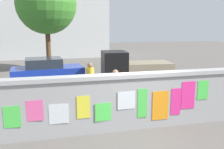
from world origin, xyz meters
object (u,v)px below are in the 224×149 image
(auto_rickshaw_truck, at_px, (133,69))
(person_bystander, at_px, (90,77))
(bicycle_near, at_px, (61,109))
(person_walking, at_px, (115,87))
(car_parked, at_px, (47,70))
(tree_roadside, at_px, (46,4))
(bicycle_far, at_px, (182,93))
(motorcycle, at_px, (42,92))

(auto_rickshaw_truck, height_order, person_bystander, auto_rickshaw_truck)
(bicycle_near, height_order, person_walking, person_walking)
(car_parked, xyz_separation_m, tree_roadside, (0.11, 4.04, 3.84))
(bicycle_far, relative_size, person_walking, 1.06)
(motorcycle, relative_size, bicycle_near, 1.11)
(car_parked, xyz_separation_m, bicycle_near, (0.50, -5.65, -0.37))
(car_parked, bearing_deg, bicycle_far, -40.94)
(auto_rickshaw_truck, bearing_deg, bicycle_near, -134.88)
(bicycle_near, bearing_deg, auto_rickshaw_truck, 45.12)
(bicycle_far, bearing_deg, motorcycle, 168.12)
(bicycle_far, bearing_deg, person_walking, -166.95)
(bicycle_far, bearing_deg, car_parked, 139.06)
(auto_rickshaw_truck, distance_m, person_bystander, 3.18)
(bicycle_near, height_order, tree_roadside, tree_roadside)
(person_bystander, bearing_deg, car_parked, 116.52)
(person_walking, bearing_deg, car_parked, 113.85)
(motorcycle, bearing_deg, auto_rickshaw_truck, 21.91)
(car_parked, height_order, bicycle_near, car_parked)
(bicycle_far, xyz_separation_m, person_walking, (-3.09, -0.72, 0.62))
(car_parked, height_order, motorcycle, car_parked)
(motorcycle, xyz_separation_m, bicycle_near, (0.68, -2.06, -0.10))
(auto_rickshaw_truck, relative_size, motorcycle, 1.97)
(bicycle_far, bearing_deg, auto_rickshaw_truck, 110.73)
(motorcycle, distance_m, person_bystander, 2.07)
(bicycle_far, relative_size, tree_roadside, 0.26)
(motorcycle, xyz_separation_m, bicycle_far, (5.70, -1.20, -0.10))
(bicycle_near, bearing_deg, tree_roadside, 92.35)
(bicycle_near, xyz_separation_m, person_bystander, (1.32, 2.00, 0.62))
(auto_rickshaw_truck, distance_m, car_parked, 4.72)
(person_bystander, xyz_separation_m, tree_roadside, (-1.72, 7.69, 3.59))
(person_bystander, bearing_deg, bicycle_far, -17.09)
(motorcycle, relative_size, tree_roadside, 0.28)
(motorcycle, height_order, bicycle_far, bicycle_far)
(auto_rickshaw_truck, distance_m, motorcycle, 4.93)
(motorcycle, bearing_deg, car_parked, 87.18)
(motorcycle, relative_size, person_walking, 1.16)
(bicycle_near, bearing_deg, bicycle_far, 9.70)
(car_parked, bearing_deg, person_walking, -66.15)
(person_walking, distance_m, tree_roadside, 10.46)
(person_walking, xyz_separation_m, tree_roadside, (-2.33, 9.55, 3.59))
(bicycle_near, xyz_separation_m, tree_roadside, (-0.40, 9.69, 4.21))
(tree_roadside, bearing_deg, bicycle_near, -87.65)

